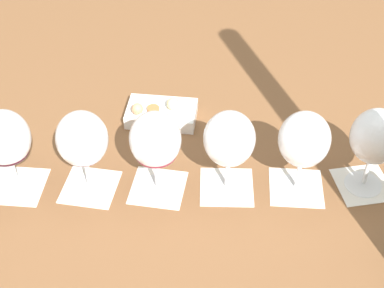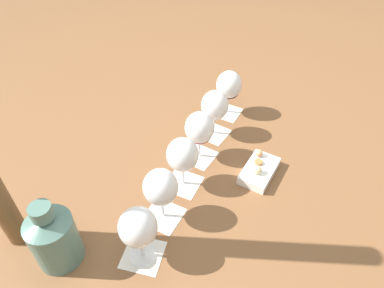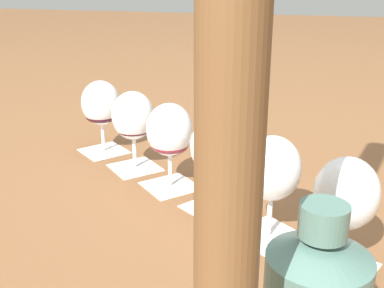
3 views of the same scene
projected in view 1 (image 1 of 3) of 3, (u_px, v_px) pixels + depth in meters
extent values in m
plane|color=brown|center=(191.00, 188.00, 1.07)|extent=(8.00, 8.00, 0.00)
cube|color=silver|center=(363.00, 184.00, 1.07)|extent=(0.13, 0.13, 0.00)
cube|color=silver|center=(296.00, 187.00, 1.07)|extent=(0.13, 0.13, 0.00)
cube|color=silver|center=(227.00, 187.00, 1.07)|extent=(0.13, 0.13, 0.00)
cube|color=silver|center=(158.00, 187.00, 1.07)|extent=(0.14, 0.14, 0.00)
cube|color=silver|center=(90.00, 187.00, 1.07)|extent=(0.14, 0.14, 0.00)
cube|color=silver|center=(18.00, 186.00, 1.07)|extent=(0.13, 0.13, 0.00)
cylinder|color=white|center=(363.00, 183.00, 1.07)|extent=(0.07, 0.07, 0.01)
cylinder|color=white|center=(367.00, 169.00, 1.04)|extent=(0.01, 0.01, 0.07)
ellipsoid|color=white|center=(376.00, 136.00, 0.99)|extent=(0.09, 0.09, 0.10)
ellipsoid|color=pink|center=(373.00, 147.00, 1.01)|extent=(0.07, 0.07, 0.04)
cylinder|color=white|center=(296.00, 186.00, 1.06)|extent=(0.07, 0.07, 0.01)
cylinder|color=white|center=(299.00, 172.00, 1.04)|extent=(0.01, 0.01, 0.07)
ellipsoid|color=white|center=(304.00, 139.00, 0.99)|extent=(0.09, 0.09, 0.10)
ellipsoid|color=#D85E68|center=(302.00, 150.00, 1.00)|extent=(0.07, 0.07, 0.04)
cylinder|color=white|center=(227.00, 185.00, 1.06)|extent=(0.07, 0.07, 0.01)
cylinder|color=white|center=(228.00, 171.00, 1.04)|extent=(0.01, 0.01, 0.07)
ellipsoid|color=white|center=(229.00, 139.00, 0.99)|extent=(0.09, 0.09, 0.10)
ellipsoid|color=#A42F39|center=(229.00, 150.00, 1.00)|extent=(0.07, 0.07, 0.04)
cylinder|color=white|center=(158.00, 186.00, 1.06)|extent=(0.07, 0.07, 0.01)
cylinder|color=white|center=(157.00, 172.00, 1.04)|extent=(0.01, 0.01, 0.07)
ellipsoid|color=white|center=(155.00, 139.00, 0.99)|extent=(0.09, 0.09, 0.10)
ellipsoid|color=maroon|center=(156.00, 153.00, 1.01)|extent=(0.07, 0.07, 0.03)
cylinder|color=white|center=(90.00, 185.00, 1.06)|extent=(0.07, 0.07, 0.01)
cylinder|color=white|center=(87.00, 171.00, 1.04)|extent=(0.01, 0.01, 0.07)
ellipsoid|color=white|center=(82.00, 139.00, 0.99)|extent=(0.09, 0.09, 0.10)
ellipsoid|color=#3D0514|center=(84.00, 150.00, 1.01)|extent=(0.07, 0.07, 0.04)
cylinder|color=white|center=(18.00, 184.00, 1.07)|extent=(0.07, 0.07, 0.01)
cylinder|color=white|center=(14.00, 170.00, 1.04)|extent=(0.01, 0.01, 0.07)
ellipsoid|color=white|center=(4.00, 138.00, 0.99)|extent=(0.09, 0.09, 0.10)
ellipsoid|color=#37131D|center=(8.00, 151.00, 1.01)|extent=(0.07, 0.07, 0.03)
cube|color=white|center=(162.00, 114.00, 1.20)|extent=(0.16, 0.15, 0.03)
sphere|color=beige|center=(173.00, 104.00, 1.18)|extent=(0.03, 0.03, 0.03)
cylinder|color=#B2703D|center=(153.00, 109.00, 1.18)|extent=(0.02, 0.02, 0.01)
sphere|color=tan|center=(137.00, 109.00, 1.17)|extent=(0.02, 0.02, 0.02)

